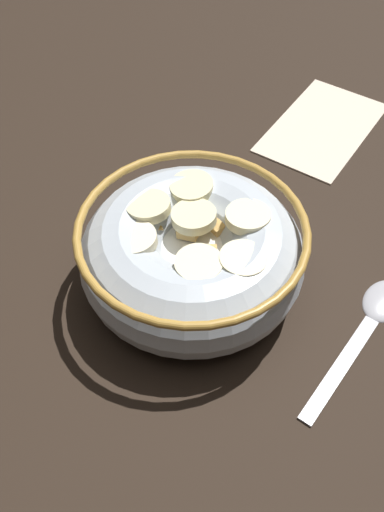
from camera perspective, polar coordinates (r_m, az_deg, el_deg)
name	(u,v)px	position (r cm, az deg, el deg)	size (l,w,h in cm)	color
ground_plane	(192,290)	(45.16, 0.00, -3.25)	(133.21, 133.21, 2.00)	black
cereal_bowl	(192,253)	(41.78, 0.00, 0.29)	(16.01, 16.01, 6.38)	#B2BCC6
spoon	(375,315)	(44.16, 17.14, -5.40)	(13.90, 4.73, 0.80)	#A5A5AD
folded_napkin	(322,127)	(58.41, 12.40, 11.98)	(13.33, 8.00, 0.30)	beige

